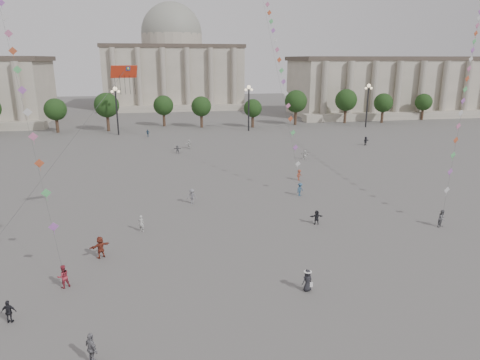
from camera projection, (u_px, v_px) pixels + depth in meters
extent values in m
plane|color=#595754|center=(244.00, 281.00, 32.99)|extent=(360.00, 360.00, 0.00)
cube|color=#9D9683|center=(419.00, 87.00, 134.00)|extent=(80.00, 22.00, 16.00)
cube|color=#473D34|center=(423.00, 59.00, 131.65)|extent=(81.60, 22.44, 1.20)
cube|color=#9D9683|center=(443.00, 115.00, 123.63)|extent=(84.00, 4.00, 2.00)
cube|color=#9D9683|center=(174.00, 78.00, 153.13)|extent=(46.00, 30.00, 20.00)
cube|color=#473D34|center=(172.00, 47.00, 150.24)|extent=(46.92, 30.60, 1.20)
cube|color=#9D9683|center=(177.00, 108.00, 139.52)|extent=(48.30, 4.00, 2.00)
cylinder|color=#9D9683|center=(172.00, 41.00, 149.72)|extent=(21.00, 21.00, 5.00)
sphere|color=gray|center=(172.00, 34.00, 149.04)|extent=(21.00, 21.00, 21.00)
cylinder|color=#38291C|center=(0.00, 125.00, 98.73)|extent=(0.70, 0.70, 3.52)
cylinder|color=#38291C|center=(55.00, 124.00, 100.87)|extent=(0.70, 0.70, 3.52)
sphere|color=black|center=(53.00, 108.00, 99.87)|extent=(5.12, 5.12, 5.12)
cylinder|color=#38291C|center=(108.00, 122.00, 103.02)|extent=(0.70, 0.70, 3.52)
sphere|color=black|center=(107.00, 107.00, 102.01)|extent=(5.12, 5.12, 5.12)
cylinder|color=#38291C|center=(159.00, 121.00, 105.16)|extent=(0.70, 0.70, 3.52)
sphere|color=black|center=(158.00, 106.00, 104.15)|extent=(5.12, 5.12, 5.12)
cylinder|color=#38291C|center=(207.00, 120.00, 107.30)|extent=(0.70, 0.70, 3.52)
sphere|color=black|center=(207.00, 105.00, 106.30)|extent=(5.12, 5.12, 5.12)
cylinder|color=#38291C|center=(254.00, 119.00, 109.45)|extent=(0.70, 0.70, 3.52)
sphere|color=black|center=(254.00, 104.00, 108.44)|extent=(5.12, 5.12, 5.12)
cylinder|color=#38291C|center=(299.00, 118.00, 111.59)|extent=(0.70, 0.70, 3.52)
sphere|color=black|center=(299.00, 103.00, 110.59)|extent=(5.12, 5.12, 5.12)
cylinder|color=#38291C|center=(342.00, 116.00, 113.74)|extent=(0.70, 0.70, 3.52)
sphere|color=black|center=(343.00, 102.00, 112.73)|extent=(5.12, 5.12, 5.12)
cylinder|color=#38291C|center=(383.00, 115.00, 115.88)|extent=(0.70, 0.70, 3.52)
sphere|color=black|center=(384.00, 102.00, 114.88)|extent=(5.12, 5.12, 5.12)
cylinder|color=#38291C|center=(423.00, 114.00, 118.03)|extent=(0.70, 0.70, 3.52)
sphere|color=black|center=(425.00, 101.00, 117.02)|extent=(5.12, 5.12, 5.12)
cylinder|color=#262628|center=(117.00, 113.00, 95.10)|extent=(0.36, 0.36, 10.00)
sphere|color=#FFE5B2|center=(115.00, 89.00, 93.68)|extent=(0.90, 0.90, 0.90)
sphere|color=#FFE5B2|center=(112.00, 92.00, 93.72)|extent=(0.60, 0.60, 0.60)
sphere|color=#FFE5B2|center=(119.00, 92.00, 93.97)|extent=(0.60, 0.60, 0.60)
cylinder|color=#262628|center=(249.00, 110.00, 100.47)|extent=(0.36, 0.36, 10.00)
sphere|color=#FFE5B2|center=(249.00, 87.00, 99.05)|extent=(0.90, 0.90, 0.90)
sphere|color=#FFE5B2|center=(246.00, 90.00, 99.08)|extent=(0.60, 0.60, 0.60)
sphere|color=#FFE5B2|center=(252.00, 90.00, 99.34)|extent=(0.60, 0.60, 0.60)
cylinder|color=#262628|center=(367.00, 107.00, 105.83)|extent=(0.36, 0.36, 10.00)
sphere|color=#FFE5B2|center=(369.00, 86.00, 104.41)|extent=(0.90, 0.90, 0.90)
sphere|color=#FFE5B2|center=(366.00, 88.00, 104.45)|extent=(0.60, 0.60, 0.60)
sphere|color=#FFE5B2|center=(371.00, 88.00, 104.70)|extent=(0.60, 0.60, 0.60)
imported|color=#2C4963|center=(148.00, 133.00, 93.86)|extent=(0.96, 0.44, 1.61)
imported|color=black|center=(317.00, 217.00, 44.15)|extent=(1.42, 0.55, 1.50)
imported|color=silver|center=(189.00, 144.00, 81.56)|extent=(1.54, 1.36, 1.69)
imported|color=slate|center=(192.00, 196.00, 50.30)|extent=(1.38, 1.11, 1.86)
imported|color=silver|center=(305.00, 154.00, 72.82)|extent=(1.50, 1.29, 1.63)
imported|color=#974029|center=(299.00, 175.00, 60.16)|extent=(1.15, 1.03, 1.54)
imported|color=black|center=(366.00, 141.00, 84.58)|extent=(1.65, 1.26, 1.74)
imported|color=slate|center=(177.00, 149.00, 77.36)|extent=(1.46, 0.63, 1.52)
imported|color=#AEAFAB|center=(141.00, 223.00, 42.26)|extent=(0.74, 0.65, 1.70)
imported|color=brown|center=(100.00, 247.00, 36.65)|extent=(1.82, 1.44, 1.93)
imported|color=slate|center=(92.00, 349.00, 23.80)|extent=(1.06, 1.18, 1.93)
imported|color=black|center=(9.00, 312.00, 27.59)|extent=(0.96, 0.48, 1.58)
imported|color=#9C2A39|center=(63.00, 276.00, 31.84)|extent=(1.10, 1.03, 1.81)
imported|color=#325472|center=(300.00, 189.00, 53.30)|extent=(1.24, 1.13, 1.68)
imported|color=slate|center=(442.00, 218.00, 43.39)|extent=(1.09, 1.00, 1.82)
imported|color=black|center=(307.00, 280.00, 31.38)|extent=(0.95, 0.78, 1.69)
cone|color=white|center=(308.00, 271.00, 31.17)|extent=(0.52, 0.52, 0.14)
cylinder|color=white|center=(308.00, 272.00, 31.19)|extent=(0.60, 0.60, 0.02)
cube|color=white|center=(311.00, 285.00, 31.36)|extent=(0.22, 0.10, 0.35)
cube|color=red|center=(124.00, 72.00, 35.65)|extent=(2.25, 1.23, 1.02)
cube|color=green|center=(119.00, 69.00, 35.48)|extent=(0.39, 0.30, 0.34)
cube|color=#1D489D|center=(128.00, 69.00, 35.61)|extent=(0.39, 0.30, 0.34)
sphere|color=yellow|center=(119.00, 69.00, 35.44)|extent=(0.20, 0.20, 0.20)
sphere|color=yellow|center=(128.00, 69.00, 35.57)|extent=(0.20, 0.20, 0.20)
cylinder|color=#3F3F3F|center=(37.00, 186.00, 27.81)|extent=(0.02, 0.02, 25.57)
cube|color=#A65BB7|center=(54.00, 227.00, 32.59)|extent=(0.76, 0.25, 0.76)
cube|color=#57BD6B|center=(46.00, 193.00, 33.64)|extent=(0.76, 0.25, 0.76)
cube|color=#BD4F2C|center=(39.00, 163.00, 34.74)|extent=(0.76, 0.25, 0.76)
cube|color=#C86995|center=(33.00, 137.00, 35.87)|extent=(0.76, 0.25, 0.76)
cube|color=silver|center=(27.00, 112.00, 37.02)|extent=(0.76, 0.25, 0.76)
cube|color=#A65BB7|center=(22.00, 90.00, 38.18)|extent=(0.76, 0.25, 0.76)
cube|color=#57BD6B|center=(17.00, 70.00, 39.36)|extent=(0.76, 0.25, 0.76)
cube|color=#BD4F2C|center=(13.00, 51.00, 40.54)|extent=(0.76, 0.25, 0.76)
cube|color=#C86995|center=(9.00, 33.00, 41.74)|extent=(0.76, 0.25, 0.76)
cube|color=silver|center=(5.00, 17.00, 42.94)|extent=(0.76, 0.25, 0.76)
cube|color=#A65BB7|center=(1.00, 2.00, 44.15)|extent=(0.76, 0.25, 0.76)
cylinder|color=#3F3F3F|center=(266.00, 17.00, 65.92)|extent=(0.02, 0.02, 57.99)
cube|color=silver|center=(298.00, 164.00, 53.69)|extent=(0.76, 0.25, 0.76)
cube|color=#A65BB7|center=(295.00, 148.00, 54.39)|extent=(0.76, 0.25, 0.76)
cube|color=#57BD6B|center=(293.00, 133.00, 55.12)|extent=(0.76, 0.25, 0.76)
cube|color=#BD4F2C|center=(291.00, 119.00, 55.88)|extent=(0.76, 0.25, 0.76)
cube|color=#C86995|center=(288.00, 106.00, 56.65)|extent=(0.76, 0.25, 0.76)
cube|color=silver|center=(286.00, 93.00, 57.44)|extent=(0.76, 0.25, 0.76)
cube|color=#A65BB7|center=(284.00, 82.00, 58.24)|extent=(0.76, 0.25, 0.76)
cube|color=#57BD6B|center=(281.00, 70.00, 59.05)|extent=(0.76, 0.25, 0.76)
cube|color=#BD4F2C|center=(279.00, 60.00, 59.86)|extent=(0.76, 0.25, 0.76)
cube|color=#C86995|center=(277.00, 50.00, 60.68)|extent=(0.76, 0.25, 0.76)
cube|color=silver|center=(275.00, 40.00, 61.51)|extent=(0.76, 0.25, 0.76)
cube|color=#A65BB7|center=(273.00, 30.00, 62.34)|extent=(0.76, 0.25, 0.76)
cube|color=#57BD6B|center=(271.00, 21.00, 63.18)|extent=(0.76, 0.25, 0.76)
cube|color=#BD4F2C|center=(269.00, 13.00, 64.02)|extent=(0.76, 0.25, 0.76)
cube|color=#C86995|center=(267.00, 4.00, 64.86)|extent=(0.76, 0.25, 0.76)
cylinder|color=#3F3F3F|center=(473.00, 51.00, 58.75)|extent=(0.02, 0.02, 57.32)
cube|color=silver|center=(447.00, 190.00, 44.17)|extent=(0.76, 0.25, 0.76)
cube|color=#A65BB7|center=(450.00, 172.00, 45.22)|extent=(0.76, 0.25, 0.76)
cube|color=#57BD6B|center=(453.00, 155.00, 46.30)|extent=(0.76, 0.25, 0.76)
cube|color=#BD4F2C|center=(456.00, 140.00, 47.40)|extent=(0.76, 0.25, 0.76)
cube|color=#C86995|center=(458.00, 126.00, 48.51)|extent=(0.76, 0.25, 0.76)
cube|color=silver|center=(461.00, 113.00, 49.64)|extent=(0.76, 0.25, 0.76)
cube|color=#A65BB7|center=(463.00, 101.00, 50.77)|extent=(0.76, 0.25, 0.76)
cube|color=#57BD6B|center=(465.00, 89.00, 51.91)|extent=(0.76, 0.25, 0.76)
cube|color=#BD4F2C|center=(467.00, 79.00, 53.06)|extent=(0.76, 0.25, 0.76)
cube|color=#C86995|center=(469.00, 69.00, 54.21)|extent=(0.76, 0.25, 0.76)
cube|color=silver|center=(471.00, 59.00, 55.36)|extent=(0.76, 0.25, 0.76)
cube|color=#A65BB7|center=(473.00, 50.00, 56.52)|extent=(0.76, 0.25, 0.76)
cube|color=#57BD6B|center=(474.00, 41.00, 57.69)|extent=(0.76, 0.25, 0.76)
cube|color=#BD4F2C|center=(476.00, 33.00, 58.86)|extent=(0.76, 0.25, 0.76)
cube|color=#C86995|center=(477.00, 26.00, 60.03)|extent=(0.76, 0.25, 0.76)
cube|color=silver|center=(479.00, 18.00, 61.20)|extent=(0.76, 0.25, 0.76)
cube|color=#A65BB7|center=(480.00, 11.00, 62.38)|extent=(0.76, 0.25, 0.76)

